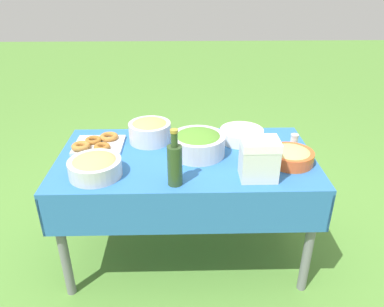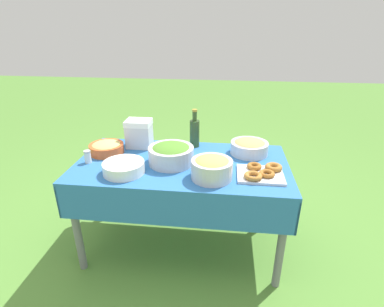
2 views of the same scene
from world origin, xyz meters
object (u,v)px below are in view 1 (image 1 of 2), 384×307
pasta_bowl (291,156)px  donut_platter (97,143)px  plate_stack (242,135)px  bread_bowl (95,166)px  cooler_box (259,159)px  fruit_bowl (150,130)px  salad_bowl (198,143)px  olive_oil_bottle (175,163)px

pasta_bowl → donut_platter: bearing=168.3°
donut_platter → plate_stack: 0.85m
pasta_bowl → bread_bowl: 1.02m
pasta_bowl → plate_stack: pasta_bowl is taller
pasta_bowl → cooler_box: (-0.20, -0.15, 0.06)m
pasta_bowl → bread_bowl: bread_bowl is taller
fruit_bowl → cooler_box: bearing=-37.5°
plate_stack → salad_bowl: bearing=-147.3°
fruit_bowl → cooler_box: (0.57, -0.44, 0.03)m
olive_oil_bottle → bread_bowl: size_ratio=1.08×
bread_bowl → cooler_box: cooler_box is taller
salad_bowl → plate_stack: size_ratio=1.16×
bread_bowl → cooler_box: 0.82m
pasta_bowl → cooler_box: cooler_box is taller
salad_bowl → cooler_box: 0.39m
donut_platter → fruit_bowl: 0.31m
salad_bowl → olive_oil_bottle: bearing=-111.5°
donut_platter → pasta_bowl: bearing=-11.7°
olive_oil_bottle → cooler_box: olive_oil_bottle is taller
pasta_bowl → fruit_bowl: fruit_bowl is taller
plate_stack → cooler_box: cooler_box is taller
donut_platter → fruit_bowl: (0.30, 0.07, 0.05)m
plate_stack → fruit_bowl: bearing=179.6°
olive_oil_bottle → fruit_bowl: olive_oil_bottle is taller
plate_stack → bread_bowl: size_ratio=0.97×
pasta_bowl → bread_bowl: bearing=-173.9°
donut_platter → olive_oil_bottle: 0.63m
bread_bowl → cooler_box: bearing=-2.8°
fruit_bowl → cooler_box: 0.72m
olive_oil_bottle → fruit_bowl: bearing=107.9°
donut_platter → bread_bowl: size_ratio=1.10×
salad_bowl → pasta_bowl: bearing=-12.9°
plate_stack → pasta_bowl: bearing=-52.1°
donut_platter → cooler_box: size_ratio=1.41×
plate_stack → fruit_bowl: 0.55m
plate_stack → fruit_bowl: (-0.55, 0.00, 0.04)m
pasta_bowl → fruit_bowl: 0.82m
donut_platter → cooler_box: bearing=-23.0°
cooler_box → donut_platter: bearing=157.0°
plate_stack → bread_bowl: bread_bowl is taller
salad_bowl → fruit_bowl: (-0.28, 0.18, 0.00)m
donut_platter → bread_bowl: (0.06, -0.33, 0.03)m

